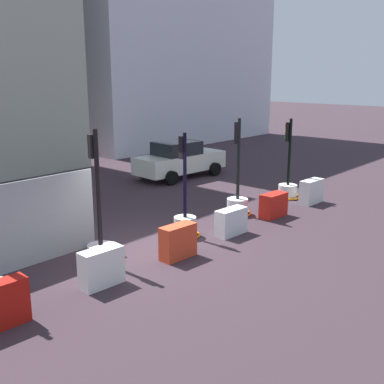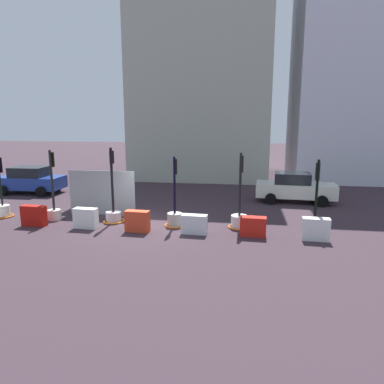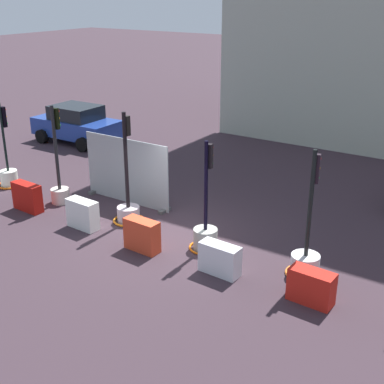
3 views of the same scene
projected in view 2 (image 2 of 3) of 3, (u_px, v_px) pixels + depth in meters
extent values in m
plane|color=#372931|center=(145.00, 224.00, 15.82)|extent=(120.00, 120.00, 0.00)
cylinder|color=silver|center=(3.00, 211.00, 16.99)|extent=(0.61, 0.61, 0.57)
cylinder|color=black|center=(0.00, 180.00, 16.69)|extent=(0.09, 0.09, 2.46)
cube|color=black|center=(0.00, 165.00, 16.66)|extent=(0.16, 0.14, 0.71)
sphere|color=red|center=(0.00, 160.00, 16.69)|extent=(0.10, 0.10, 0.10)
sphere|color=orange|center=(1.00, 165.00, 16.74)|extent=(0.10, 0.10, 0.10)
sphere|color=green|center=(1.00, 170.00, 16.79)|extent=(0.10, 0.10, 0.10)
torus|color=orange|center=(4.00, 216.00, 17.04)|extent=(0.90, 0.90, 0.07)
cylinder|color=beige|center=(55.00, 215.00, 16.51)|extent=(0.61, 0.61, 0.48)
cylinder|color=black|center=(52.00, 180.00, 16.19)|extent=(0.11, 0.11, 2.78)
cube|color=black|center=(52.00, 160.00, 16.11)|extent=(0.19, 0.15, 0.67)
sphere|color=red|center=(53.00, 154.00, 16.14)|extent=(0.11, 0.11, 0.11)
sphere|color=orange|center=(53.00, 159.00, 16.19)|extent=(0.11, 0.11, 0.11)
sphere|color=green|center=(54.00, 164.00, 16.23)|extent=(0.11, 0.11, 0.11)
cylinder|color=#BCAAB2|center=(114.00, 217.00, 16.17)|extent=(0.69, 0.69, 0.47)
cylinder|color=black|center=(112.00, 180.00, 15.83)|extent=(0.12, 0.12, 2.91)
cube|color=black|center=(112.00, 157.00, 15.76)|extent=(0.18, 0.17, 0.58)
sphere|color=red|center=(112.00, 152.00, 15.81)|extent=(0.10, 0.10, 0.10)
sphere|color=orange|center=(112.00, 157.00, 15.85)|extent=(0.10, 0.10, 0.10)
sphere|color=green|center=(112.00, 161.00, 15.89)|extent=(0.10, 0.10, 0.10)
torus|color=orange|center=(114.00, 221.00, 16.21)|extent=(0.96, 0.96, 0.07)
cylinder|color=#AAADA1|center=(175.00, 220.00, 15.51)|extent=(0.66, 0.66, 0.58)
cylinder|color=black|center=(174.00, 185.00, 15.21)|extent=(0.10, 0.10, 2.47)
cube|color=black|center=(175.00, 167.00, 15.17)|extent=(0.18, 0.16, 0.65)
sphere|color=red|center=(176.00, 161.00, 15.21)|extent=(0.10, 0.10, 0.10)
sphere|color=orange|center=(176.00, 166.00, 15.25)|extent=(0.10, 0.10, 0.10)
sphere|color=green|center=(176.00, 171.00, 15.29)|extent=(0.10, 0.10, 0.10)
torus|color=orange|center=(175.00, 225.00, 15.56)|extent=(0.90, 0.90, 0.06)
cylinder|color=silver|center=(239.00, 222.00, 15.26)|extent=(0.71, 0.71, 0.55)
cylinder|color=black|center=(240.00, 185.00, 14.94)|extent=(0.10, 0.10, 2.70)
cube|color=black|center=(241.00, 164.00, 14.88)|extent=(0.17, 0.16, 0.71)
sphere|color=red|center=(242.00, 158.00, 14.90)|extent=(0.09, 0.09, 0.09)
sphere|color=orange|center=(242.00, 164.00, 14.95)|extent=(0.09, 0.09, 0.09)
sphere|color=green|center=(242.00, 169.00, 14.99)|extent=(0.09, 0.09, 0.09)
torus|color=orange|center=(239.00, 227.00, 15.31)|extent=(0.95, 0.95, 0.07)
cylinder|color=silver|center=(314.00, 226.00, 14.71)|extent=(0.71, 0.71, 0.50)
cylinder|color=black|center=(317.00, 190.00, 14.41)|extent=(0.11, 0.11, 2.52)
cube|color=black|center=(318.00, 172.00, 14.37)|extent=(0.16, 0.14, 0.71)
sphere|color=red|center=(318.00, 165.00, 14.40)|extent=(0.10, 0.10, 0.10)
sphere|color=orange|center=(317.00, 171.00, 14.45)|extent=(0.10, 0.10, 0.10)
sphere|color=green|center=(317.00, 177.00, 14.50)|extent=(0.10, 0.10, 0.10)
torus|color=orange|center=(314.00, 231.00, 14.75)|extent=(1.00, 1.00, 0.08)
cube|color=#B0150E|center=(34.00, 216.00, 15.53)|extent=(1.10, 0.43, 0.91)
cube|color=white|center=(86.00, 218.00, 15.19)|extent=(1.03, 0.46, 0.87)
cube|color=red|center=(137.00, 221.00, 14.70)|extent=(1.02, 0.46, 0.89)
cube|color=silver|center=(194.00, 224.00, 14.44)|extent=(1.07, 0.47, 0.79)
cube|color=red|center=(253.00, 227.00, 14.12)|extent=(1.05, 0.52, 0.79)
cube|color=silver|center=(316.00, 229.00, 13.65)|extent=(1.05, 0.48, 0.88)
cube|color=navy|center=(31.00, 182.00, 22.50)|extent=(4.09, 1.93, 0.77)
cube|color=black|center=(30.00, 172.00, 22.36)|extent=(2.13, 1.67, 0.61)
cylinder|color=black|center=(57.00, 186.00, 23.37)|extent=(0.63, 0.29, 0.62)
cylinder|color=black|center=(41.00, 192.00, 21.45)|extent=(0.63, 0.29, 0.62)
cylinder|color=black|center=(22.00, 185.00, 23.70)|extent=(0.63, 0.29, 0.62)
cylinder|color=black|center=(3.00, 191.00, 21.78)|extent=(0.63, 0.29, 0.62)
cube|color=silver|center=(295.00, 190.00, 20.05)|extent=(4.48, 1.97, 0.77)
cube|color=black|center=(292.00, 178.00, 19.96)|extent=(2.04, 1.60, 0.59)
cylinder|color=black|center=(318.00, 195.00, 20.69)|extent=(0.63, 0.32, 0.61)
cylinder|color=black|center=(322.00, 201.00, 18.99)|extent=(0.63, 0.32, 0.61)
cylinder|color=black|center=(271.00, 193.00, 21.27)|extent=(0.63, 0.32, 0.61)
cylinder|color=black|center=(271.00, 199.00, 19.57)|extent=(0.63, 0.32, 0.61)
cube|color=#A6AC9B|center=(203.00, 86.00, 29.01)|extent=(10.56, 8.96, 14.62)
cube|color=#939CA0|center=(102.00, 193.00, 17.28)|extent=(3.34, 0.04, 2.18)
cube|color=#4C4C4C|center=(74.00, 212.00, 17.70)|extent=(0.16, 0.50, 0.10)
cube|color=#4C4C4C|center=(132.00, 215.00, 17.26)|extent=(0.16, 0.50, 0.10)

